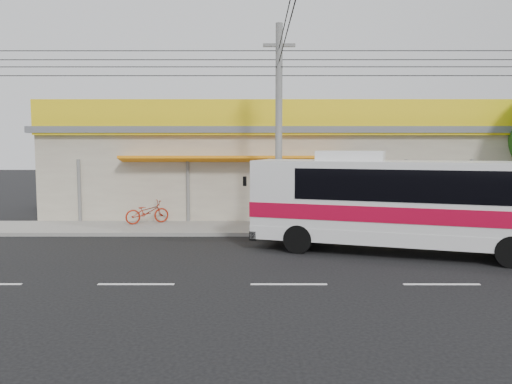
{
  "coord_description": "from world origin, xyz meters",
  "views": [
    {
      "loc": [
        -0.84,
        -15.25,
        3.62
      ],
      "look_at": [
        -0.86,
        2.0,
        2.01
      ],
      "focal_mm": 35.0,
      "sensor_mm": 36.0,
      "label": 1
    }
  ],
  "objects": [
    {
      "name": "motorbike_red",
      "position": [
        -5.74,
        6.83,
        0.67
      ],
      "size": [
        2.05,
        1.54,
        1.03
      ],
      "primitive_type": "imported",
      "rotation": [
        0.0,
        0.0,
        2.07
      ],
      "color": "#971E0B",
      "rests_on": "sidewalk"
    },
    {
      "name": "coach_bus",
      "position": [
        4.75,
        1.07,
        1.84
      ],
      "size": [
        11.37,
        5.71,
        3.45
      ],
      "rotation": [
        0.0,
        0.0,
        -0.31
      ],
      "color": "silver",
      "rests_on": "ground"
    },
    {
      "name": "sidewalk",
      "position": [
        0.0,
        6.0,
        0.07
      ],
      "size": [
        30.0,
        3.2,
        0.15
      ],
      "primitive_type": "cube",
      "color": "gray",
      "rests_on": "ground"
    },
    {
      "name": "lane_markings",
      "position": [
        0.0,
        -2.5,
        0.0
      ],
      "size": [
        50.0,
        0.12,
        0.01
      ],
      "primitive_type": null,
      "color": "silver",
      "rests_on": "ground"
    },
    {
      "name": "utility_pole",
      "position": [
        0.02,
        4.2,
        6.82
      ],
      "size": [
        34.0,
        14.0,
        8.27
      ],
      "color": "slate",
      "rests_on": "ground"
    },
    {
      "name": "storefront_building",
      "position": [
        -0.01,
        11.54,
        2.3
      ],
      "size": [
        22.6,
        9.2,
        5.7
      ],
      "color": "#A79B87",
      "rests_on": "ground"
    },
    {
      "name": "ground",
      "position": [
        0.0,
        0.0,
        0.0
      ],
      "size": [
        120.0,
        120.0,
        0.0
      ],
      "primitive_type": "plane",
      "color": "black",
      "rests_on": "ground"
    }
  ]
}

